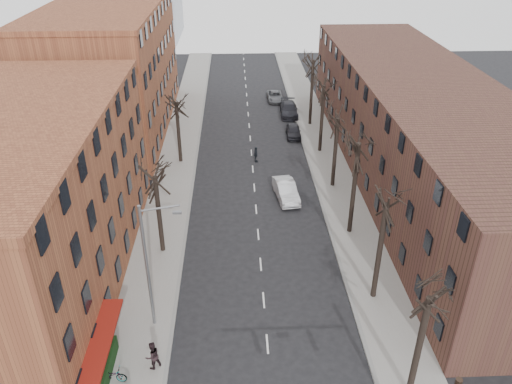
{
  "coord_description": "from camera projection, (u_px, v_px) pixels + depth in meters",
  "views": [
    {
      "loc": [
        -1.66,
        -14.17,
        23.43
      ],
      "look_at": [
        -0.18,
        20.09,
        4.0
      ],
      "focal_mm": 35.0,
      "sensor_mm": 36.0,
      "label": 1
    }
  ],
  "objects": [
    {
      "name": "silver_sedan",
      "position": [
        286.0,
        191.0,
        46.13
      ],
      "size": [
        2.34,
        5.07,
        1.61
      ],
      "primitive_type": "imported",
      "rotation": [
        0.0,
        0.0,
        0.13
      ],
      "color": "silver",
      "rests_on": "ground"
    },
    {
      "name": "streetlight",
      "position": [
        149.0,
        263.0,
        29.89
      ],
      "size": [
        2.45,
        0.22,
        9.03
      ],
      "color": "slate",
      "rests_on": "ground"
    },
    {
      "name": "building_right",
      "position": [
        419.0,
        129.0,
        48.14
      ],
      "size": [
        12.0,
        50.0,
        10.0
      ],
      "primitive_type": "cube",
      "color": "#492D22",
      "rests_on": "ground"
    },
    {
      "name": "bicycle",
      "position": [
        111.0,
        375.0,
        28.05
      ],
      "size": [
        1.91,
        0.84,
        0.97
      ],
      "primitive_type": "imported",
      "rotation": [
        0.0,
        0.0,
        1.46
      ],
      "color": "gray",
      "rests_on": "sidewalk_left"
    },
    {
      "name": "tree_right_c",
      "position": [
        349.0,
        232.0,
        41.6
      ],
      "size": [
        5.2,
        5.2,
        11.6
      ],
      "primitive_type": null,
      "color": "black",
      "rests_on": "ground"
    },
    {
      "name": "tree_right_f",
      "position": [
        310.0,
        125.0,
        62.46
      ],
      "size": [
        5.2,
        5.2,
        11.6
      ],
      "primitive_type": null,
      "color": "black",
      "rests_on": "ground"
    },
    {
      "name": "tree_right_e",
      "position": [
        320.0,
        151.0,
        55.51
      ],
      "size": [
        5.2,
        5.2,
        10.8
      ],
      "primitive_type": null,
      "color": "black",
      "rests_on": "ground"
    },
    {
      "name": "tree_right_b",
      "position": [
        373.0,
        297.0,
        34.64
      ],
      "size": [
        5.2,
        5.2,
        10.8
      ],
      "primitive_type": null,
      "color": "black",
      "rests_on": "ground"
    },
    {
      "name": "awning_left",
      "position": [
        107.0,
        376.0,
        28.79
      ],
      "size": [
        1.2,
        7.0,
        0.15
      ],
      "primitive_type": "cube",
      "color": "maroon",
      "rests_on": "ground"
    },
    {
      "name": "pedestrian_b",
      "position": [
        152.0,
        356.0,
        28.69
      ],
      "size": [
        1.15,
        1.12,
        1.87
      ],
      "primitive_type": "imported",
      "rotation": [
        0.0,
        0.0,
        3.81
      ],
      "color": "black",
      "rests_on": "sidewalk_left"
    },
    {
      "name": "parked_car_near",
      "position": [
        293.0,
        131.0,
        58.89
      ],
      "size": [
        1.78,
        4.15,
        1.4
      ],
      "primitive_type": "imported",
      "rotation": [
        0.0,
        0.0,
        -0.03
      ],
      "color": "black",
      "rests_on": "ground"
    },
    {
      "name": "tree_left_a",
      "position": [
        163.0,
        251.0,
        39.29
      ],
      "size": [
        5.2,
        5.2,
        9.5
      ],
      "primitive_type": null,
      "color": "black",
      "rests_on": "ground"
    },
    {
      "name": "building_left_far",
      "position": [
        112.0,
        72.0,
        58.12
      ],
      "size": [
        12.0,
        28.0,
        14.0
      ],
      "primitive_type": "cube",
      "color": "brown",
      "rests_on": "ground"
    },
    {
      "name": "hedge",
      "position": [
        100.0,
        382.0,
        27.6
      ],
      "size": [
        0.8,
        6.0,
        1.0
      ],
      "primitive_type": "cube",
      "color": "black",
      "rests_on": "sidewalk_left"
    },
    {
      "name": "tree_right_d",
      "position": [
        332.0,
        186.0,
        48.55
      ],
      "size": [
        5.2,
        5.2,
        10.0
      ],
      "primitive_type": null,
      "color": "black",
      "rests_on": "ground"
    },
    {
      "name": "parked_car_mid",
      "position": [
        289.0,
        110.0,
        64.94
      ],
      "size": [
        2.38,
        5.47,
        1.57
      ],
      "primitive_type": "imported",
      "rotation": [
        0.0,
        0.0,
        -0.03
      ],
      "color": "black",
      "rests_on": "ground"
    },
    {
      "name": "sidewalk_right",
      "position": [
        325.0,
        155.0,
        54.62
      ],
      "size": [
        4.0,
        90.0,
        0.15
      ],
      "primitive_type": "cube",
      "color": "gray",
      "rests_on": "ground"
    },
    {
      "name": "sidewalk_left",
      "position": [
        178.0,
        157.0,
        54.02
      ],
      "size": [
        4.0,
        90.0,
        0.15
      ],
      "primitive_type": "cube",
      "color": "gray",
      "rests_on": "ground"
    },
    {
      "name": "pedestrian_crossing",
      "position": [
        256.0,
        155.0,
        52.82
      ],
      "size": [
        0.46,
        1.01,
        1.7
      ],
      "primitive_type": "imported",
      "rotation": [
        0.0,
        0.0,
        1.62
      ],
      "color": "black",
      "rests_on": "ground"
    },
    {
      "name": "tree_left_b",
      "position": [
        181.0,
        162.0,
        53.2
      ],
      "size": [
        5.2,
        5.2,
        9.5
      ],
      "primitive_type": null,
      "color": "black",
      "rests_on": "ground"
    },
    {
      "name": "building_left_near",
      "position": [
        24.0,
        208.0,
        33.41
      ],
      "size": [
        12.0,
        26.0,
        12.0
      ],
      "primitive_type": "cube",
      "color": "brown",
      "rests_on": "ground"
    },
    {
      "name": "parked_car_far",
      "position": [
        275.0,
        96.0,
        70.02
      ],
      "size": [
        2.2,
        4.56,
        1.25
      ],
      "primitive_type": "imported",
      "rotation": [
        0.0,
        0.0,
        0.03
      ],
      "color": "#525459",
      "rests_on": "ground"
    }
  ]
}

